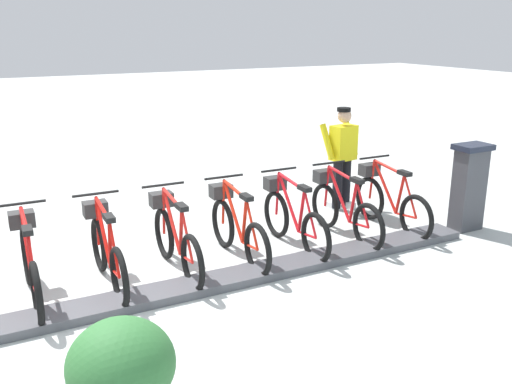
% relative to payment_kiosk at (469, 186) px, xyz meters
% --- Properties ---
extents(ground_plane, '(60.00, 60.00, 0.00)m').
position_rel_payment_kiosk_xyz_m(ground_plane, '(-0.05, 4.95, -0.67)').
color(ground_plane, '#AFB3B0').
extents(dock_rail_base, '(0.44, 9.12, 0.10)m').
position_rel_payment_kiosk_xyz_m(dock_rail_base, '(-0.05, 4.95, -0.62)').
color(dock_rail_base, '#47474C').
rests_on(dock_rail_base, ground).
extents(payment_kiosk, '(0.36, 0.52, 1.28)m').
position_rel_payment_kiosk_xyz_m(payment_kiosk, '(0.00, 0.00, 0.00)').
color(payment_kiosk, '#38383D').
rests_on(payment_kiosk, ground).
extents(bike_docked_0, '(1.72, 0.54, 1.02)m').
position_rel_payment_kiosk_xyz_m(bike_docked_0, '(0.57, 0.99, -0.24)').
color(bike_docked_0, black).
rests_on(bike_docked_0, ground).
extents(bike_docked_1, '(1.72, 0.54, 1.02)m').
position_rel_payment_kiosk_xyz_m(bike_docked_1, '(0.57, 1.82, -0.24)').
color(bike_docked_1, black).
rests_on(bike_docked_1, ground).
extents(bike_docked_2, '(1.72, 0.54, 1.02)m').
position_rel_payment_kiosk_xyz_m(bike_docked_2, '(0.57, 2.65, -0.24)').
color(bike_docked_2, black).
rests_on(bike_docked_2, ground).
extents(bike_docked_3, '(1.72, 0.54, 1.02)m').
position_rel_payment_kiosk_xyz_m(bike_docked_3, '(0.57, 3.48, -0.24)').
color(bike_docked_3, black).
rests_on(bike_docked_3, ground).
extents(bike_docked_4, '(1.72, 0.54, 1.02)m').
position_rel_payment_kiosk_xyz_m(bike_docked_4, '(0.57, 4.31, -0.24)').
color(bike_docked_4, black).
rests_on(bike_docked_4, ground).
extents(bike_docked_5, '(1.72, 0.54, 1.02)m').
position_rel_payment_kiosk_xyz_m(bike_docked_5, '(0.57, 5.15, -0.24)').
color(bike_docked_5, black).
rests_on(bike_docked_5, ground).
extents(bike_docked_6, '(1.72, 0.54, 1.02)m').
position_rel_payment_kiosk_xyz_m(bike_docked_6, '(0.57, 5.98, -0.24)').
color(bike_docked_6, black).
rests_on(bike_docked_6, ground).
extents(worker_near_rack, '(0.49, 0.66, 1.66)m').
position_rel_payment_kiosk_xyz_m(worker_near_rack, '(1.68, 1.05, 0.24)').
color(worker_near_rack, white).
rests_on(worker_near_rack, ground).
extents(planter_bush, '(0.76, 0.76, 0.97)m').
position_rel_payment_kiosk_xyz_m(planter_bush, '(-2.12, 5.67, -0.12)').
color(planter_bush, '#59544C').
rests_on(planter_bush, ground).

